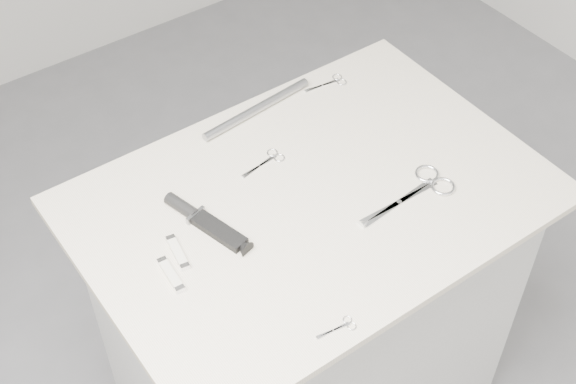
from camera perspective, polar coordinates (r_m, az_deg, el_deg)
plinth at (r=2.10m, az=1.45°, el=-9.12°), size 0.90×0.60×0.90m
display_board at (r=1.74m, az=1.73°, el=-0.49°), size 1.00×0.70×0.02m
large_shears at (r=1.77m, az=9.53°, el=0.29°), size 0.24×0.10×0.01m
embroidery_scissors_a at (r=1.81m, az=-1.40°, el=2.28°), size 0.12×0.05×0.00m
embroidery_scissors_b at (r=2.02m, az=3.12°, el=7.80°), size 0.11×0.05×0.00m
tiny_scissors at (r=1.52m, az=3.77°, el=-9.56°), size 0.08×0.03×0.00m
sheathed_knife at (r=1.69m, az=-6.15°, el=-1.97°), size 0.09×0.21×0.03m
pocket_knife_a at (r=1.60m, az=-8.33°, el=-5.84°), size 0.03×0.09×0.01m
pocket_knife_b at (r=1.64m, az=-7.86°, el=-4.27°), size 0.04×0.09×0.01m
metal_rail at (r=1.93m, az=-2.23°, el=5.93°), size 0.31×0.05×0.02m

